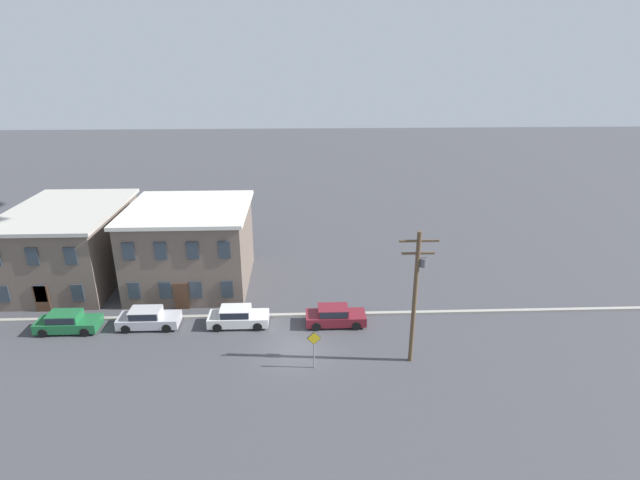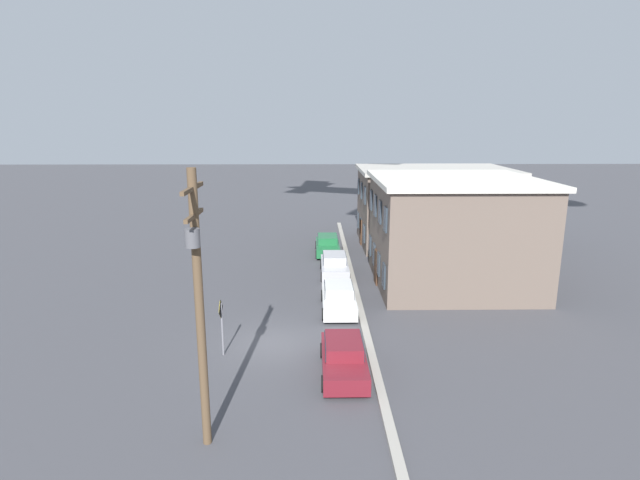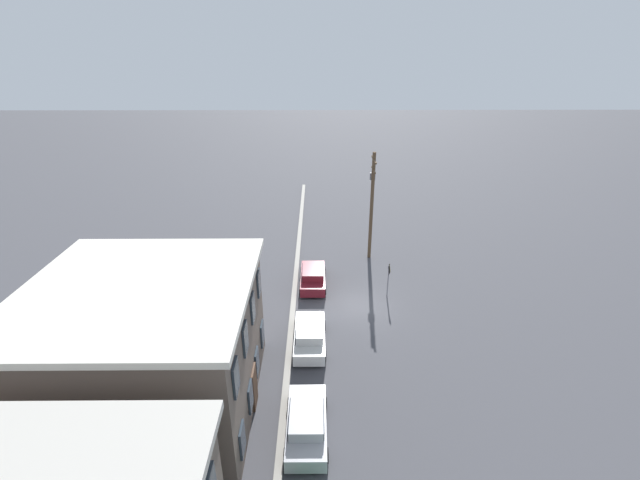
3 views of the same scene
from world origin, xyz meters
The scene contains 10 objects.
ground_plane centered at (0.00, 0.00, 0.00)m, with size 200.00×200.00×0.00m, color #424247.
kerb_strip centered at (0.00, 4.50, 0.08)m, with size 56.00×0.36×0.16m, color #9E998E.
apartment_corner centered at (-19.60, 11.98, 3.25)m, with size 8.91×12.48×6.48m.
apartment_midblock centered at (-8.92, 10.73, 3.46)m, with size 10.01×9.99×6.88m.
car_green centered at (-16.49, 3.02, 0.75)m, with size 4.40×1.92×1.43m.
car_silver centered at (-10.82, 3.34, 0.75)m, with size 4.40×1.92×1.43m.
car_white centered at (-4.30, 3.30, 0.75)m, with size 4.40×1.92×1.43m.
car_maroon centered at (2.85, 3.15, 0.75)m, with size 4.40×1.92×1.43m.
caution_sign centered at (1.18, -2.19, 1.75)m, with size 0.89×0.08×2.64m.
utility_pole centered at (7.54, -1.60, 5.06)m, with size 2.40×0.44×9.00m.
Camera 1 is at (0.54, -29.04, 19.13)m, focal length 28.00 mm.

